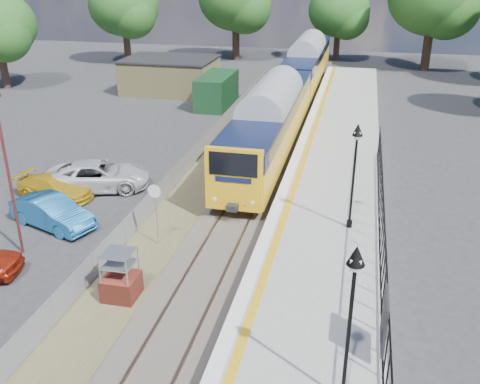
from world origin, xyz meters
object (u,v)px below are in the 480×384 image
(car_yellow, at_px, (55,188))
(car_white, at_px, (97,176))
(speed_sign, at_px, (155,205))
(car_blue, at_px, (52,212))
(train, at_px, (293,84))
(brick_plinth, at_px, (120,276))
(victorian_lamp_south, at_px, (353,290))
(victorian_lamp_north, at_px, (356,152))
(carpark_lamp, at_px, (7,167))

(car_yellow, distance_m, car_white, 2.28)
(speed_sign, height_order, car_blue, speed_sign)
(train, relative_size, brick_plinth, 20.91)
(victorian_lamp_south, height_order, victorian_lamp_north, same)
(victorian_lamp_north, relative_size, car_blue, 1.05)
(car_white, bearing_deg, victorian_lamp_south, -153.18)
(carpark_lamp, xyz_separation_m, car_white, (0.02, 7.00, -3.13))
(brick_plinth, bearing_deg, carpark_lamp, 158.83)
(victorian_lamp_south, height_order, carpark_lamp, carpark_lamp)
(carpark_lamp, height_order, car_yellow, carpark_lamp)
(victorian_lamp_south, relative_size, victorian_lamp_north, 1.00)
(car_blue, bearing_deg, victorian_lamp_south, -102.91)
(victorian_lamp_north, distance_m, car_white, 14.28)
(victorian_lamp_north, height_order, car_yellow, victorian_lamp_north)
(car_white, bearing_deg, car_blue, 160.82)
(car_white, bearing_deg, brick_plinth, -167.87)
(victorian_lamp_south, distance_m, car_blue, 16.62)
(car_blue, distance_m, car_white, 4.52)
(carpark_lamp, bearing_deg, speed_sign, 18.69)
(car_blue, xyz_separation_m, car_white, (0.02, 4.52, 0.06))
(victorian_lamp_south, relative_size, train, 0.11)
(speed_sign, bearing_deg, victorian_lamp_south, -40.19)
(speed_sign, bearing_deg, car_white, 140.53)
(victorian_lamp_south, relative_size, car_white, 0.82)
(carpark_lamp, xyz_separation_m, car_yellow, (-1.59, 5.40, -3.31))
(brick_plinth, distance_m, car_yellow, 10.36)
(carpark_lamp, height_order, car_blue, carpark_lamp)
(victorian_lamp_south, xyz_separation_m, car_yellow, (-15.25, 11.69, -3.70))
(victorian_lamp_north, relative_size, brick_plinth, 2.36)
(victorian_lamp_north, bearing_deg, train, 104.00)
(victorian_lamp_north, distance_m, speed_sign, 8.59)
(brick_plinth, bearing_deg, victorian_lamp_north, 36.36)
(victorian_lamp_south, relative_size, carpark_lamp, 0.67)
(victorian_lamp_south, xyz_separation_m, speed_sign, (-8.25, 8.12, -2.32))
(brick_plinth, bearing_deg, speed_sign, 91.59)
(car_blue, height_order, car_white, car_white)
(speed_sign, bearing_deg, car_yellow, 157.34)
(car_blue, bearing_deg, car_white, 19.54)
(victorian_lamp_south, distance_m, brick_plinth, 9.74)
(brick_plinth, xyz_separation_m, car_blue, (-5.52, 4.62, -0.22))
(train, xyz_separation_m, car_white, (-8.14, -17.97, -1.57))
(victorian_lamp_north, distance_m, carpark_lamp, 13.96)
(carpark_lamp, bearing_deg, car_white, 89.86)
(carpark_lamp, xyz_separation_m, car_blue, (-0.00, 2.48, -3.18))
(victorian_lamp_north, relative_size, train, 0.11)
(brick_plinth, relative_size, carpark_lamp, 0.29)
(victorian_lamp_north, height_order, brick_plinth, victorian_lamp_north)
(victorian_lamp_south, xyz_separation_m, car_white, (-13.64, 13.29, -3.52))
(victorian_lamp_south, distance_m, carpark_lamp, 15.04)
(victorian_lamp_south, distance_m, car_yellow, 19.56)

